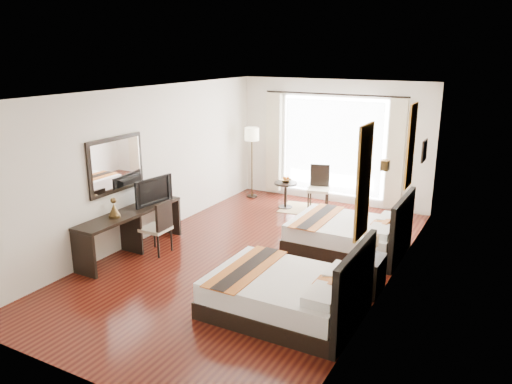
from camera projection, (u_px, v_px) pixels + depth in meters
The scene contains 29 objects.
floor at pixel (254, 258), 8.54m from camera, with size 4.50×7.50×0.01m, color #330C09.
ceiling at pixel (254, 92), 7.77m from camera, with size 4.50×7.50×0.02m, color white.
wall_headboard at pixel (392, 197), 7.12m from camera, with size 0.01×7.50×2.80m, color silver.
wall_desk at pixel (147, 164), 9.18m from camera, with size 0.01×7.50×2.80m, color silver.
wall_window at pixel (333, 142), 11.31m from camera, with size 4.50×0.01×2.80m, color silver.
wall_entry at pixel (74, 260), 4.99m from camera, with size 4.50×0.01×2.80m, color silver.
window_glass at pixel (333, 147), 11.33m from camera, with size 2.40×0.02×2.20m, color white.
sheer_curtain at pixel (332, 147), 11.28m from camera, with size 2.30×0.02×2.10m, color white.
drape_left at pixel (274, 143), 11.92m from camera, with size 0.35×0.14×2.35m, color #B8AC8E.
drape_right at pixel (396, 154), 10.59m from camera, with size 0.35×0.14×2.35m, color #B8AC8E.
art_panel_near at pixel (364, 182), 5.78m from camera, with size 0.03×0.50×1.35m, color #924615.
art_panel_far at pixel (411, 146), 7.93m from camera, with size 0.03×0.50×1.35m, color #924615.
wall_sconce at pixel (385, 165), 6.75m from camera, with size 0.10×0.14×0.14m, color #423017.
mirror_frame at pixel (116, 165), 8.44m from camera, with size 0.04×1.25×0.95m, color black.
mirror_glass at pixel (117, 165), 8.43m from camera, with size 0.01×1.12×0.82m, color white.
bed_near at pixel (289, 293), 6.66m from camera, with size 1.99×1.55×1.12m.
bed_far at pixel (351, 234), 8.80m from camera, with size 1.95×1.52×1.10m.
nightstand at pixel (366, 274), 7.28m from camera, with size 0.45×0.56×0.54m, color black.
table_lamp at pixel (371, 242), 7.26m from camera, with size 0.22×0.22×0.34m.
vase at pixel (362, 259), 7.10m from camera, with size 0.12×0.12×0.12m, color black.
console_desk at pixel (131, 232), 8.66m from camera, with size 0.50×2.20×0.76m, color black.
television at pixel (151, 190), 8.94m from camera, with size 0.84×0.11×0.49m, color black.
bronze_figurine at pixel (114, 209), 8.21m from camera, with size 0.20×0.20×0.29m, color #423017, non-canonical shape.
desk_chair at pixel (157, 237), 8.67m from camera, with size 0.45×0.45×0.94m.
floor_lamp at pixel (252, 139), 11.64m from camera, with size 0.34×0.34×1.68m.
side_table at pixel (285, 195), 11.13m from camera, with size 0.51×0.51×0.59m, color black.
fruit_bowl at pixel (286, 181), 11.07m from camera, with size 0.23×0.23×0.06m, color #432B17.
window_chair at pixel (318, 196), 11.03m from camera, with size 0.56×0.56×0.98m.
jute_rug at pixel (310, 209), 11.07m from camera, with size 1.29×0.88×0.01m, color #9E8D5F.
Camera 1 is at (3.80, -6.92, 3.44)m, focal length 35.00 mm.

